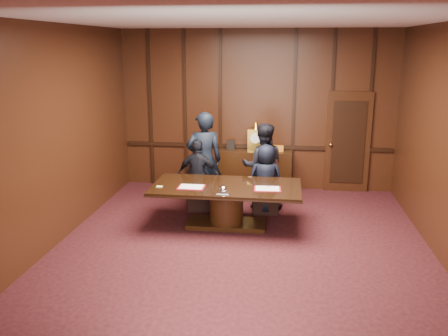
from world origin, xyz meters
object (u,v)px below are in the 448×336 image
Objects in this scene: sideboard at (255,169)px; witness_right at (263,166)px; signatory_right at (265,179)px; witness_left at (204,160)px; signatory_left at (198,175)px; conference_table at (226,199)px.

sideboard is 1.25m from witness_right.
witness_left reaches higher than signatory_right.
witness_left is (0.08, 0.19, 0.26)m from signatory_left.
witness_left is 1.16m from witness_right.
signatory_left is at bearing 129.09° from conference_table.
witness_right is at bearing -163.93° from signatory_left.
witness_right reaches higher than signatory_left.
conference_table is 1.54× the size of witness_right.
witness_right is at bearing 61.66° from conference_table.
signatory_left is (-0.65, 0.80, 0.19)m from conference_table.
witness_left is at bearing 119.67° from conference_table.
witness_left is (-1.22, 0.19, 0.28)m from signatory_right.
sideboard is 0.84× the size of witness_left.
witness_right is (0.58, 1.08, 0.34)m from conference_table.
sideboard reaches higher than conference_table.
signatory_right is at bearing 153.64° from witness_left.
signatory_left is at bearing 8.63° from witness_right.
conference_table is 1.86× the size of signatory_left.
witness_right is (1.15, 0.09, -0.11)m from witness_left.
sideboard is 0.61× the size of conference_table.
conference_table is at bearing 45.88° from signatory_right.
signatory_left reaches higher than signatory_right.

